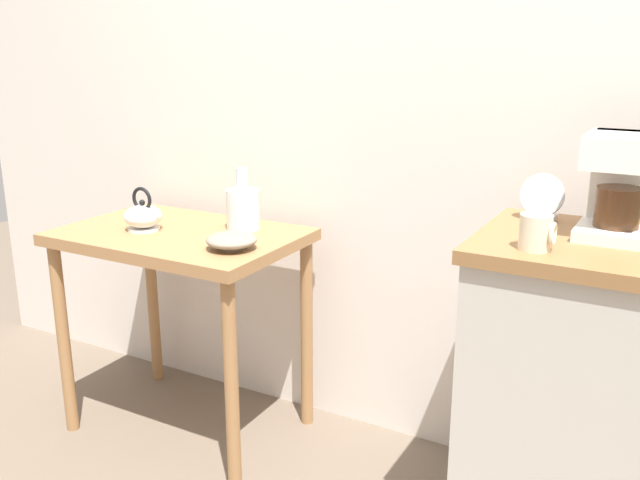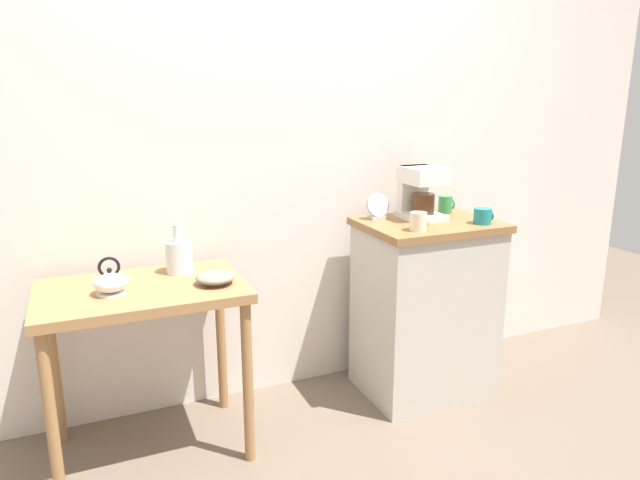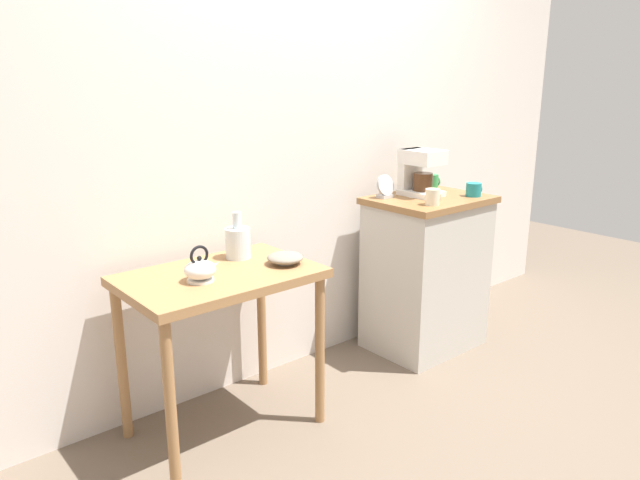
% 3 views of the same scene
% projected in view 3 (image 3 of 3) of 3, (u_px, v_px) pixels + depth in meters
% --- Properties ---
extents(ground_plane, '(8.00, 8.00, 0.00)m').
position_uv_depth(ground_plane, '(345.00, 377.00, 3.18)').
color(ground_plane, '#6B5B4C').
extents(back_wall, '(4.40, 0.10, 2.80)m').
position_uv_depth(back_wall, '(313.00, 107.00, 3.16)').
color(back_wall, silver).
rests_on(back_wall, ground_plane).
extents(wooden_table, '(0.82, 0.54, 0.75)m').
position_uv_depth(wooden_table, '(220.00, 296.00, 2.55)').
color(wooden_table, '#9E7044').
rests_on(wooden_table, ground_plane).
extents(kitchen_counter, '(0.65, 0.50, 0.90)m').
position_uv_depth(kitchen_counter, '(426.00, 273.00, 3.46)').
color(kitchen_counter, '#BCB7AD').
rests_on(kitchen_counter, ground_plane).
extents(bowl_stoneware, '(0.16, 0.16, 0.05)m').
position_uv_depth(bowl_stoneware, '(285.00, 258.00, 2.63)').
color(bowl_stoneware, gray).
rests_on(bowl_stoneware, wooden_table).
extents(teakettle, '(0.16, 0.13, 0.15)m').
position_uv_depth(teakettle, '(200.00, 270.00, 2.40)').
color(teakettle, white).
rests_on(teakettle, wooden_table).
extents(glass_carafe_vase, '(0.11, 0.11, 0.21)m').
position_uv_depth(glass_carafe_vase, '(238.00, 242.00, 2.71)').
color(glass_carafe_vase, silver).
rests_on(glass_carafe_vase, wooden_table).
extents(coffee_maker, '(0.18, 0.22, 0.26)m').
position_uv_depth(coffee_maker, '(419.00, 170.00, 3.36)').
color(coffee_maker, white).
rests_on(coffee_maker, kitchen_counter).
extents(mug_dark_teal, '(0.09, 0.09, 0.08)m').
position_uv_depth(mug_dark_teal, '(474.00, 190.00, 3.35)').
color(mug_dark_teal, teal).
rests_on(mug_dark_teal, kitchen_counter).
extents(mug_small_cream, '(0.08, 0.08, 0.09)m').
position_uv_depth(mug_small_cream, '(433.00, 197.00, 3.12)').
color(mug_small_cream, beige).
rests_on(mug_small_cream, kitchen_counter).
extents(mug_tall_green, '(0.08, 0.07, 0.09)m').
position_uv_depth(mug_tall_green, '(433.00, 182.00, 3.56)').
color(mug_tall_green, '#338C4C').
rests_on(mug_tall_green, kitchen_counter).
extents(table_clock, '(0.12, 0.06, 0.13)m').
position_uv_depth(table_clock, '(385.00, 188.00, 3.31)').
color(table_clock, '#B2B5BA').
rests_on(table_clock, kitchen_counter).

